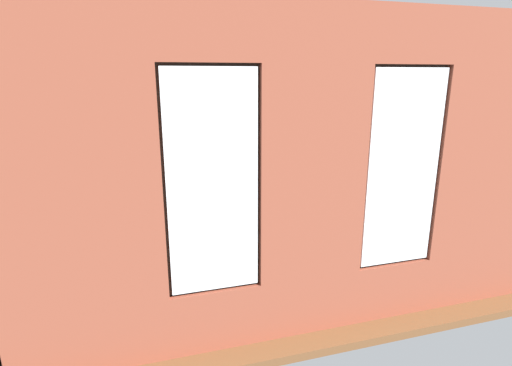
# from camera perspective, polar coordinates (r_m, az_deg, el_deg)

# --- Properties ---
(ground_plane) EXTENTS (6.93, 5.88, 0.10)m
(ground_plane) POSITION_cam_1_polar(r_m,az_deg,el_deg) (7.09, -1.10, -8.87)
(ground_plane) COLOR brown
(brick_wall_with_windows) EXTENTS (6.33, 0.30, 3.52)m
(brick_wall_with_windows) POSITION_cam_1_polar(r_m,az_deg,el_deg) (4.21, 8.10, -0.12)
(brick_wall_with_windows) COLOR brown
(brick_wall_with_windows) RESTS_ON ground_plane
(white_wall_right) EXTENTS (0.10, 4.88, 3.52)m
(white_wall_right) POSITION_cam_1_polar(r_m,az_deg,el_deg) (6.30, -29.15, 3.39)
(white_wall_right) COLOR silver
(white_wall_right) RESTS_ON ground_plane
(couch_by_window) EXTENTS (1.78, 0.87, 0.80)m
(couch_by_window) POSITION_cam_1_polar(r_m,az_deg,el_deg) (5.28, 3.94, -13.26)
(couch_by_window) COLOR black
(couch_by_window) RESTS_ON ground_plane
(couch_left) EXTENTS (1.03, 2.16, 0.80)m
(couch_left) POSITION_cam_1_polar(r_m,az_deg,el_deg) (7.62, 17.92, -4.83)
(couch_left) COLOR black
(couch_left) RESTS_ON ground_plane
(coffee_table) EXTENTS (1.48, 0.71, 0.41)m
(coffee_table) POSITION_cam_1_polar(r_m,az_deg,el_deg) (6.72, 0.07, -6.49)
(coffee_table) COLOR olive
(coffee_table) RESTS_ON ground_plane
(cup_ceramic) EXTENTS (0.08, 0.08, 0.09)m
(cup_ceramic) POSITION_cam_1_polar(r_m,az_deg,el_deg) (6.69, 0.07, -5.73)
(cup_ceramic) COLOR silver
(cup_ceramic) RESTS_ON coffee_table
(candle_jar) EXTENTS (0.08, 0.08, 0.11)m
(candle_jar) POSITION_cam_1_polar(r_m,az_deg,el_deg) (6.91, 3.02, -4.96)
(candle_jar) COLOR #B7333D
(candle_jar) RESTS_ON coffee_table
(table_plant_small) EXTENTS (0.17, 0.17, 0.27)m
(table_plant_small) POSITION_cam_1_polar(r_m,az_deg,el_deg) (6.69, -1.67, -4.86)
(table_plant_small) COLOR gray
(table_plant_small) RESTS_ON coffee_table
(remote_black) EXTENTS (0.11, 0.18, 0.02)m
(remote_black) POSITION_cam_1_polar(r_m,az_deg,el_deg) (6.64, 1.26, -6.23)
(remote_black) COLOR black
(remote_black) RESTS_ON coffee_table
(remote_silver) EXTENTS (0.16, 0.15, 0.02)m
(remote_silver) POSITION_cam_1_polar(r_m,az_deg,el_deg) (6.50, -3.44, -6.73)
(remote_silver) COLOR #B2B2B7
(remote_silver) RESTS_ON coffee_table
(media_console) EXTENTS (0.90, 0.42, 0.48)m
(media_console) POSITION_cam_1_polar(r_m,az_deg,el_deg) (7.29, -24.22, -7.12)
(media_console) COLOR black
(media_console) RESTS_ON ground_plane
(tv_flatscreen) EXTENTS (1.20, 0.20, 0.79)m
(tv_flatscreen) POSITION_cam_1_polar(r_m,az_deg,el_deg) (7.09, -24.77, -2.33)
(tv_flatscreen) COLOR black
(tv_flatscreen) RESTS_ON media_console
(papasan_chair) EXTENTS (1.04, 1.04, 0.67)m
(papasan_chair) POSITION_cam_1_polar(r_m,az_deg,el_deg) (8.45, -12.16, -1.72)
(papasan_chair) COLOR olive
(papasan_chair) RESTS_ON ground_plane
(potted_plant_beside_window_right) EXTENTS (0.99, 1.09, 1.16)m
(potted_plant_beside_window_right) POSITION_cam_1_polar(r_m,az_deg,el_deg) (4.83, -22.56, -13.48)
(potted_plant_beside_window_right) COLOR gray
(potted_plant_beside_window_right) RESTS_ON ground_plane
(potted_plant_corner_far_left) EXTENTS (0.99, 1.01, 1.52)m
(potted_plant_corner_far_left) POSITION_cam_1_polar(r_m,az_deg,el_deg) (6.45, 27.33, -6.53)
(potted_plant_corner_far_left) COLOR beige
(potted_plant_corner_far_left) RESTS_ON ground_plane
(potted_plant_near_tv) EXTENTS (0.50, 0.50, 0.88)m
(potted_plant_near_tv) POSITION_cam_1_polar(r_m,az_deg,el_deg) (6.28, -20.52, -7.18)
(potted_plant_near_tv) COLOR beige
(potted_plant_near_tv) RESTS_ON ground_plane
(potted_plant_corner_near_left) EXTENTS (0.72, 0.80, 1.26)m
(potted_plant_corner_near_left) POSITION_cam_1_polar(r_m,az_deg,el_deg) (9.53, 11.00, 1.00)
(potted_plant_corner_near_left) COLOR brown
(potted_plant_corner_near_left) RESTS_ON ground_plane
(potted_plant_between_couches) EXTENTS (0.93, 0.97, 1.22)m
(potted_plant_between_couches) POSITION_cam_1_polar(r_m,az_deg,el_deg) (5.73, 16.70, -7.46)
(potted_plant_between_couches) COLOR #47423D
(potted_plant_between_couches) RESTS_ON ground_plane
(potted_plant_by_left_couch) EXTENTS (0.23, 0.23, 0.47)m
(potted_plant_by_left_couch) POSITION_cam_1_polar(r_m,az_deg,el_deg) (8.64, 10.19, -2.00)
(potted_plant_by_left_couch) COLOR #47423D
(potted_plant_by_left_couch) RESTS_ON ground_plane
(potted_plant_foreground_right) EXTENTS (1.14, 1.19, 1.44)m
(potted_plant_foreground_right) POSITION_cam_1_polar(r_m,az_deg,el_deg) (8.41, -21.49, 0.83)
(potted_plant_foreground_right) COLOR gray
(potted_plant_foreground_right) RESTS_ON ground_plane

